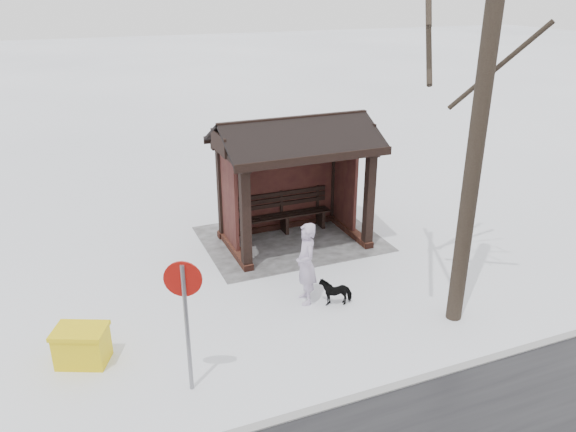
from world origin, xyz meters
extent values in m
plane|color=white|center=(0.00, 0.00, 0.00)|extent=(120.00, 120.00, 0.00)
cube|color=gray|center=(0.00, 5.50, 0.01)|extent=(120.00, 0.15, 0.06)
cube|color=gray|center=(0.00, -0.20, 0.01)|extent=(4.20, 3.20, 0.02)
cube|color=#3C1D16|center=(0.00, -0.90, 0.08)|extent=(3.30, 0.22, 0.16)
cube|color=#3C1D16|center=(-1.50, 0.00, 0.08)|extent=(0.22, 2.10, 0.16)
cube|color=#3C1D16|center=(1.50, 0.00, 0.08)|extent=(0.22, 2.10, 0.16)
cube|color=black|center=(-1.50, 0.90, 1.15)|extent=(0.20, 0.20, 2.30)
cube|color=black|center=(1.50, 0.90, 1.15)|extent=(0.20, 0.20, 2.30)
cube|color=black|center=(-1.50, -0.90, 1.15)|extent=(0.20, 0.20, 2.30)
cube|color=black|center=(1.50, -0.90, 1.15)|extent=(0.20, 0.20, 2.30)
cube|color=black|center=(0.00, -0.90, 1.23)|extent=(2.80, 0.08, 2.14)
cube|color=black|center=(-1.50, -0.31, 1.23)|extent=(0.08, 1.17, 2.14)
cube|color=black|center=(1.50, -0.31, 1.23)|extent=(0.08, 1.17, 2.14)
cube|color=black|center=(0.00, 0.90, 2.36)|extent=(3.40, 0.20, 0.18)
cube|color=black|center=(0.00, -0.90, 2.36)|extent=(3.40, 0.20, 0.18)
cylinder|color=black|center=(-1.50, 4.20, 4.28)|extent=(0.29, 0.29, 8.55)
imported|color=#B5A5C2|center=(0.85, 2.62, 0.83)|extent=(0.48, 0.66, 1.66)
imported|color=black|center=(0.33, 2.89, 0.26)|extent=(0.67, 0.42, 0.53)
cube|color=yellow|center=(5.04, 3.00, 0.29)|extent=(0.95, 0.81, 0.58)
cube|color=yellow|center=(5.04, 3.00, 0.61)|extent=(1.01, 0.87, 0.07)
cylinder|color=slate|center=(3.54, 4.32, 1.08)|extent=(0.07, 0.07, 2.16)
cylinder|color=#9D100B|center=(3.54, 4.30, 1.92)|extent=(0.53, 0.25, 0.56)
cylinder|color=white|center=(3.54, 4.28, 1.92)|extent=(0.41, 0.20, 0.43)
camera|label=1|loc=(4.81, 11.39, 5.83)|focal=35.00mm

